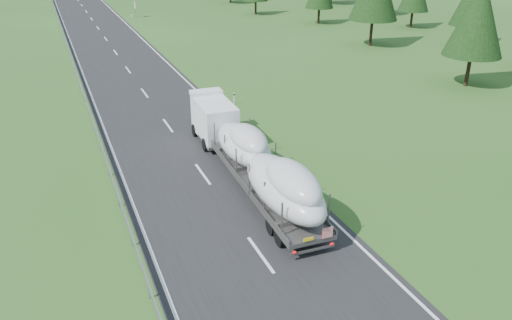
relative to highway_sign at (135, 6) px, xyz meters
name	(u,v)px	position (x,y,z in m)	size (l,w,h in m)	color
road_surface	(81,5)	(-7.20, 20.00, -1.80)	(10.00, 400.00, 0.02)	black
guardrail	(52,3)	(-12.50, 19.94, -1.21)	(0.10, 400.00, 0.76)	slate
highway_sign	(135,6)	(0.00, 0.00, 0.00)	(0.08, 0.90, 2.60)	slate
boat_truck	(254,155)	(-4.88, -64.56, 0.12)	(2.95, 17.49, 3.54)	white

